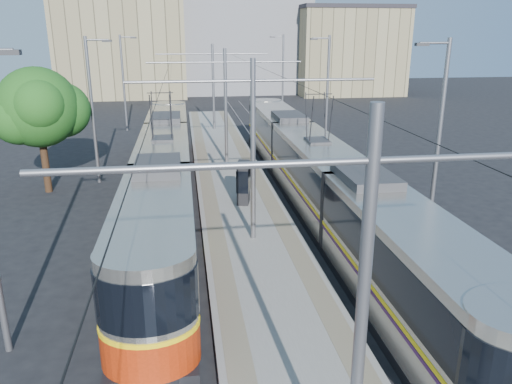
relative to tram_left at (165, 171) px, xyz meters
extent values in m
plane|color=black|center=(3.60, -13.50, -1.71)|extent=(160.00, 160.00, 0.00)
cube|color=gray|center=(3.60, 3.50, -1.56)|extent=(4.00, 50.00, 0.30)
cube|color=gray|center=(2.15, 3.50, -1.40)|extent=(0.70, 50.00, 0.01)
cube|color=gray|center=(5.05, 3.50, -1.40)|extent=(0.70, 50.00, 0.01)
cube|color=gray|center=(-0.72, 3.50, -1.69)|extent=(0.07, 70.00, 0.03)
cube|color=gray|center=(0.72, 3.50, -1.69)|extent=(0.07, 70.00, 0.03)
cube|color=gray|center=(6.48, 3.50, -1.69)|extent=(0.07, 70.00, 0.03)
cube|color=gray|center=(7.92, 3.50, -1.69)|extent=(0.07, 70.00, 0.03)
cube|color=black|center=(0.00, 0.00, -1.51)|extent=(2.30, 27.63, 0.40)
cube|color=#A7A399|center=(0.00, 0.00, 0.14)|extent=(2.40, 26.03, 2.90)
cube|color=black|center=(0.00, 0.00, 0.64)|extent=(2.43, 26.03, 1.30)
cube|color=yellow|center=(0.00, 0.00, -0.26)|extent=(2.43, 26.03, 0.12)
cube|color=#AD2809|center=(0.00, 0.00, -0.76)|extent=(2.42, 26.03, 1.10)
cube|color=#2D2D30|center=(0.00, 0.00, 1.74)|extent=(1.68, 3.00, 0.30)
cube|color=black|center=(7.20, -1.55, -1.51)|extent=(2.30, 31.70, 0.40)
cube|color=#A8A49A|center=(7.20, -1.55, 0.14)|extent=(2.40, 30.10, 2.90)
cube|color=black|center=(7.20, -1.55, 0.64)|extent=(2.43, 30.10, 1.30)
cube|color=yellow|center=(7.20, -1.55, -0.26)|extent=(2.43, 30.10, 0.12)
cube|color=#371241|center=(7.20, -1.55, -0.41)|extent=(2.43, 30.10, 0.10)
cube|color=#2D2D30|center=(7.20, -1.55, 1.74)|extent=(1.68, 3.00, 0.30)
cylinder|color=slate|center=(3.60, -17.50, 2.09)|extent=(0.20, 0.20, 7.00)
cylinder|color=slate|center=(3.60, -17.50, 4.79)|extent=(9.20, 0.10, 0.10)
cylinder|color=slate|center=(3.60, -5.50, 2.09)|extent=(0.20, 0.20, 7.00)
cylinder|color=slate|center=(3.60, -5.50, 4.79)|extent=(9.20, 0.10, 0.10)
cylinder|color=slate|center=(3.60, 6.50, 2.09)|extent=(0.20, 0.20, 7.00)
cylinder|color=slate|center=(3.60, 6.50, 4.79)|extent=(9.20, 0.10, 0.10)
cylinder|color=slate|center=(3.60, 18.50, 2.09)|extent=(0.20, 0.20, 7.00)
cylinder|color=slate|center=(3.60, 18.50, 4.79)|extent=(9.20, 0.10, 0.10)
cylinder|color=black|center=(0.00, 3.50, 3.84)|extent=(0.02, 70.00, 0.02)
cylinder|color=black|center=(7.20, 3.50, 3.84)|extent=(0.02, 70.00, 0.02)
cube|color=#2D2D30|center=(-2.80, -11.50, 6.04)|extent=(0.50, 0.22, 0.12)
cylinder|color=slate|center=(-3.90, 4.50, 2.29)|extent=(0.18, 0.18, 8.00)
cube|color=#2D2D30|center=(-2.80, 4.50, 6.04)|extent=(0.50, 0.22, 0.12)
cylinder|color=slate|center=(-3.90, 20.50, 2.29)|extent=(0.18, 0.18, 8.00)
cube|color=#2D2D30|center=(-2.80, 20.50, 6.04)|extent=(0.50, 0.22, 0.12)
cylinder|color=slate|center=(11.10, -5.50, 2.29)|extent=(0.18, 0.18, 8.00)
cube|color=#2D2D30|center=(10.00, -5.50, 6.04)|extent=(0.50, 0.22, 0.12)
cylinder|color=slate|center=(11.10, 10.50, 2.29)|extent=(0.18, 0.18, 8.00)
cube|color=#2D2D30|center=(10.00, 10.50, 6.04)|extent=(0.50, 0.22, 0.12)
cylinder|color=slate|center=(11.10, 26.50, 2.29)|extent=(0.18, 0.18, 8.00)
cube|color=#2D2D30|center=(10.00, 26.50, 6.04)|extent=(0.50, 0.22, 0.12)
cube|color=black|center=(3.73, -1.19, -0.38)|extent=(0.74, 1.00, 2.07)
cube|color=black|center=(3.73, -1.19, -0.24)|extent=(0.78, 1.05, 1.08)
cylinder|color=#382314|center=(-6.32, 3.06, -0.34)|extent=(0.38, 0.38, 2.73)
sphere|color=#1F4B15|center=(-6.32, 3.06, 2.82)|extent=(4.10, 4.10, 4.10)
sphere|color=#1F4B15|center=(-5.29, 3.75, 2.56)|extent=(2.90, 2.90, 2.90)
cube|color=gray|center=(-6.40, 46.50, 5.16)|extent=(16.00, 12.00, 13.74)
cube|color=slate|center=(9.60, 50.50, 5.42)|extent=(18.00, 14.00, 14.27)
cube|color=gray|center=(23.60, 44.50, 3.84)|extent=(14.00, 10.00, 11.09)
cube|color=#262328|center=(23.60, 44.50, 9.63)|extent=(14.28, 10.20, 0.50)
camera|label=1|loc=(1.05, -23.85, 6.47)|focal=35.00mm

